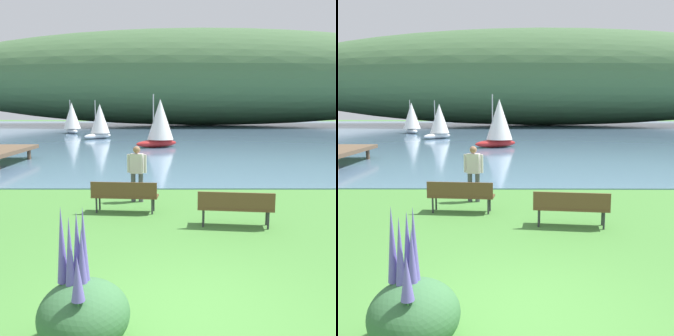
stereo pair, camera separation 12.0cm
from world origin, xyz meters
The scene contains 10 objects.
ground_plane centered at (0.00, 0.00, 0.00)m, with size 200.00×200.00×0.00m, color #478438.
bay_water centered at (0.00, 48.35, 0.02)m, with size 180.00×80.00×0.04m, color #5B7F9E.
distant_hillside centered at (6.12, 65.21, 8.32)m, with size 102.70×28.00×16.57m, color #42663D.
park_bench_near_camera centered at (1.36, 3.98, 0.52)m, with size 1.85×0.70×0.88m.
park_bench_further_along centered at (-1.44, 5.26, 0.52)m, with size 1.83×0.63×0.88m.
person_at_shoreline centered at (-1.20, 6.57, 0.98)m, with size 0.60×0.29×1.71m.
echium_bush_far_cluster centered at (-1.25, -0.73, 0.47)m, with size 1.09×1.09×1.70m.
sailboat_nearest_to_shore centered at (-0.86, 23.42, 1.86)m, with size 3.32×2.69×3.87m.
sailboat_mid_bay centered at (-6.81, 31.93, 1.75)m, with size 2.84×2.95×3.63m.
sailboat_toward_hillside centered at (-11.44, 39.88, 1.87)m, with size 2.80×3.31×3.90m.
Camera 1 is at (-0.26, -4.92, 2.79)m, focal length 40.94 mm.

